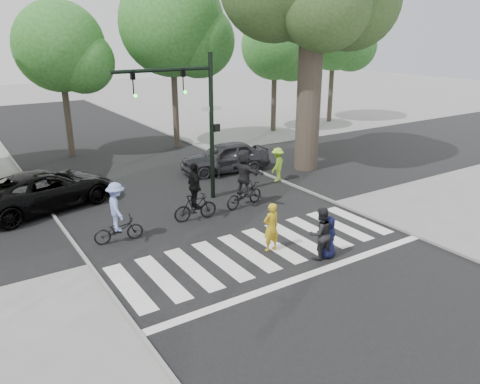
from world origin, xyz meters
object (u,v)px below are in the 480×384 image
at_px(pedestrian_child, 328,237).
at_px(cyclist_left, 117,217).
at_px(pedestrian_adult, 320,234).
at_px(car_suv, 45,189).
at_px(cyclist_mid, 195,197).
at_px(car_grey, 225,157).
at_px(pedestrian_woman, 271,227).
at_px(traffic_signal, 193,108).
at_px(cyclist_right, 244,181).

distance_m(pedestrian_child, cyclist_left, 6.94).
height_order(pedestrian_adult, car_suv, pedestrian_adult).
xyz_separation_m(cyclist_mid, car_suv, (-4.41, 4.43, -0.14)).
relative_size(cyclist_left, car_grey, 0.47).
height_order(pedestrian_adult, cyclist_mid, cyclist_mid).
bearing_deg(car_grey, cyclist_left, -47.00).
bearing_deg(pedestrian_child, cyclist_left, -45.39).
height_order(pedestrian_woman, pedestrian_child, pedestrian_woman).
bearing_deg(pedestrian_adult, car_suv, -47.70).
relative_size(car_suv, car_grey, 1.24).
relative_size(traffic_signal, pedestrian_adult, 3.53).
xyz_separation_m(pedestrian_woman, pedestrian_adult, (0.92, -1.30, 0.03)).
bearing_deg(cyclist_left, pedestrian_woman, -40.38).
distance_m(traffic_signal, pedestrian_woman, 6.27).
height_order(cyclist_right, car_grey, cyclist_right).
bearing_deg(cyclist_right, pedestrian_woman, -111.56).
relative_size(pedestrian_woman, car_suv, 0.29).
bearing_deg(pedestrian_woman, car_grey, -114.79).
height_order(pedestrian_child, cyclist_left, cyclist_left).
distance_m(cyclist_right, car_grey, 5.07).
bearing_deg(cyclist_left, pedestrian_adult, -43.73).
bearing_deg(cyclist_right, pedestrian_adult, -96.62).
relative_size(cyclist_mid, cyclist_right, 0.93).
height_order(cyclist_left, car_suv, cyclist_left).
xyz_separation_m(cyclist_left, car_grey, (7.35, 5.22, -0.14)).
bearing_deg(car_suv, cyclist_mid, -150.33).
bearing_deg(cyclist_right, traffic_signal, 130.82).
bearing_deg(cyclist_mid, pedestrian_adult, -70.43).
xyz_separation_m(pedestrian_adult, cyclist_left, (-4.83, 4.62, 0.06)).
bearing_deg(car_grey, traffic_signal, -39.48).
distance_m(traffic_signal, car_suv, 6.73).
relative_size(cyclist_right, car_suv, 0.43).
distance_m(pedestrian_woman, car_grey, 9.21).
distance_m(pedestrian_child, car_suv, 11.41).
bearing_deg(traffic_signal, car_grey, 42.87).
height_order(car_suv, car_grey, car_suv).
bearing_deg(cyclist_left, traffic_signal, 27.92).
bearing_deg(car_grey, pedestrian_woman, -14.38).
bearing_deg(traffic_signal, cyclist_right, -49.18).
height_order(pedestrian_child, car_grey, car_grey).
distance_m(pedestrian_adult, car_suv, 11.20).
distance_m(traffic_signal, pedestrian_adult, 7.46).
height_order(traffic_signal, cyclist_left, traffic_signal).
xyz_separation_m(pedestrian_woman, car_suv, (-5.23, 8.05, -0.04)).
distance_m(pedestrian_adult, cyclist_left, 6.68).
relative_size(cyclist_left, cyclist_mid, 0.94).
height_order(pedestrian_child, cyclist_right, cyclist_right).
xyz_separation_m(cyclist_right, car_grey, (1.93, 4.68, -0.30)).
height_order(pedestrian_child, pedestrian_adult, pedestrian_adult).
relative_size(pedestrian_child, pedestrian_adult, 0.81).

